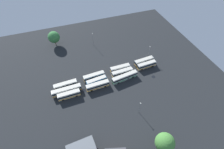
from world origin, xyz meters
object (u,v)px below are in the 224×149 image
(bus_row2_slot2, at_px, (98,85))
(bus_row3_slot0, at_px, (66,85))
(bus_row0_slot0, at_px, (144,61))
(bus_row1_slot2, at_px, (125,77))
(tree_northeast, at_px, (54,37))
(bus_row2_slot0, at_px, (94,76))
(bus_row0_slot1, at_px, (146,65))
(bus_row1_slot0, at_px, (120,68))
(maintenance_shelter, at_px, (81,149))
(bus_row1_slot1, at_px, (122,72))
(lamp_post_near_entrance, at_px, (149,52))
(tree_north_edge, at_px, (165,143))
(bus_row3_slot2, at_px, (69,95))
(lamp_post_far_corner, at_px, (140,107))
(lamp_post_mid_lot, at_px, (93,39))
(bus_row2_slot1, at_px, (96,81))
(bus_row3_slot1, at_px, (67,90))

(bus_row2_slot2, height_order, bus_row3_slot0, same)
(bus_row0_slot0, distance_m, bus_row1_slot2, 17.03)
(bus_row1_slot2, height_order, tree_northeast, tree_northeast)
(bus_row2_slot0, bearing_deg, bus_row0_slot0, -176.46)
(bus_row0_slot1, height_order, bus_row1_slot0, same)
(bus_row2_slot0, height_order, maintenance_shelter, maintenance_shelter)
(bus_row1_slot1, distance_m, bus_row1_slot2, 3.57)
(lamp_post_near_entrance, distance_m, tree_north_edge, 53.88)
(bus_row1_slot0, relative_size, bus_row2_slot2, 0.93)
(bus_row1_slot1, height_order, bus_row2_slot0, same)
(bus_row3_slot2, height_order, lamp_post_near_entrance, lamp_post_near_entrance)
(bus_row0_slot1, height_order, bus_row1_slot2, same)
(bus_row1_slot1, distance_m, bus_row2_slot0, 15.45)
(bus_row1_slot0, xyz_separation_m, maintenance_shelter, (29.97, 36.51, 1.48))
(lamp_post_far_corner, height_order, lamp_post_mid_lot, lamp_post_mid_lot)
(bus_row2_slot1, height_order, bus_row3_slot2, same)
(bus_row2_slot1, distance_m, bus_row3_slot1, 15.63)
(bus_row3_slot1, distance_m, lamp_post_far_corner, 36.59)
(bus_row2_slot0, bearing_deg, bus_row3_slot1, 16.41)
(bus_row3_slot0, bearing_deg, maintenance_shelter, 90.99)
(bus_row0_slot0, relative_size, bus_row3_slot0, 1.00)
(lamp_post_mid_lot, bearing_deg, lamp_post_near_entrance, 139.80)
(bus_row1_slot0, distance_m, lamp_post_near_entrance, 20.40)
(bus_row0_slot0, relative_size, bus_row1_slot2, 0.80)
(bus_row1_slot2, bearing_deg, bus_row1_slot0, -90.22)
(lamp_post_near_entrance, bearing_deg, bus_row2_slot1, 14.20)
(bus_row1_slot0, bearing_deg, lamp_post_far_corner, 86.64)
(bus_row1_slot0, distance_m, lamp_post_far_corner, 27.89)
(lamp_post_near_entrance, bearing_deg, bus_row3_slot1, 10.90)
(bus_row3_slot0, bearing_deg, bus_row1_slot2, 170.78)
(maintenance_shelter, bearing_deg, bus_row3_slot2, -89.87)
(tree_north_edge, bearing_deg, lamp_post_mid_lot, -84.23)
(bus_row2_slot1, distance_m, lamp_post_near_entrance, 35.95)
(bus_row1_slot0, xyz_separation_m, lamp_post_near_entrance, (-19.73, -4.18, 3.11))
(tree_north_edge, distance_m, tree_northeast, 87.52)
(bus_row1_slot0, bearing_deg, maintenance_shelter, 50.62)
(tree_northeast, bearing_deg, lamp_post_far_corner, 114.67)
(bus_row3_slot1, distance_m, lamp_post_mid_lot, 40.20)
(bus_row2_slot2, bearing_deg, tree_north_edge, 111.26)
(lamp_post_far_corner, bearing_deg, tree_north_edge, 93.73)
(bus_row1_slot0, height_order, bus_row3_slot0, same)
(bus_row1_slot1, bearing_deg, bus_row1_slot0, -91.07)
(bus_row0_slot0, bearing_deg, tree_north_edge, 71.50)
(bus_row0_slot1, bearing_deg, tree_north_edge, 70.19)
(bus_row2_slot0, xyz_separation_m, lamp_post_mid_lot, (-7.48, -28.51, 3.12))
(bus_row0_slot1, xyz_separation_m, lamp_post_near_entrance, (-4.62, -6.72, 3.11))
(bus_row2_slot1, xyz_separation_m, maintenance_shelter, (14.98, 31.91, 1.48))
(bus_row0_slot0, xyz_separation_m, bus_row2_slot2, (30.41, 8.53, 0.00))
(bus_row2_slot0, bearing_deg, bus_row1_slot1, 171.42)
(tree_northeast, bearing_deg, bus_row0_slot0, 142.52)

